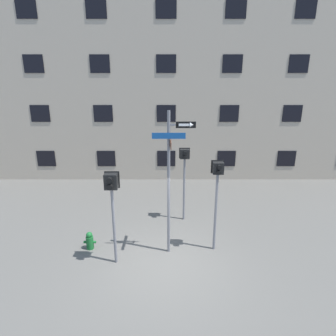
{
  "coord_description": "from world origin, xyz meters",
  "views": [
    {
      "loc": [
        0.1,
        -6.69,
        4.92
      ],
      "look_at": [
        0.12,
        0.65,
        2.79
      ],
      "focal_mm": 28.0,
      "sensor_mm": 36.0,
      "label": 1
    }
  ],
  "objects": [
    {
      "name": "pedestrian_signal_across",
      "position": [
        0.72,
        2.85,
        2.27
      ],
      "size": [
        0.41,
        0.4,
        2.9
      ],
      "color": "slate",
      "rests_on": "ground_plane"
    },
    {
      "name": "building_facade",
      "position": [
        -0.0,
        8.1,
        6.31
      ],
      "size": [
        24.0,
        0.63,
        12.63
      ],
      "color": "tan",
      "rests_on": "ground_plane"
    },
    {
      "name": "pedestrian_signal_right",
      "position": [
        1.59,
        0.77,
        2.29
      ],
      "size": [
        0.38,
        0.4,
        2.95
      ],
      "color": "slate",
      "rests_on": "ground_plane"
    },
    {
      "name": "fire_hydrant",
      "position": [
        -2.44,
        0.79,
        0.28
      ],
      "size": [
        0.39,
        0.23,
        0.59
      ],
      "color": "#196028",
      "rests_on": "ground_plane"
    },
    {
      "name": "ground_plane",
      "position": [
        0.0,
        0.0,
        0.0
      ],
      "size": [
        60.0,
        60.0,
        0.0
      ],
      "primitive_type": "plane",
      "color": "#595651"
    },
    {
      "name": "street_sign_pole",
      "position": [
        0.18,
        0.64,
        2.61
      ],
      "size": [
        1.23,
        0.89,
        4.43
      ],
      "color": "slate",
      "rests_on": "ground_plane"
    },
    {
      "name": "pedestrian_signal_left",
      "position": [
        -1.46,
        0.08,
        2.24
      ],
      "size": [
        0.42,
        0.4,
        2.81
      ],
      "color": "slate",
      "rests_on": "ground_plane"
    }
  ]
}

